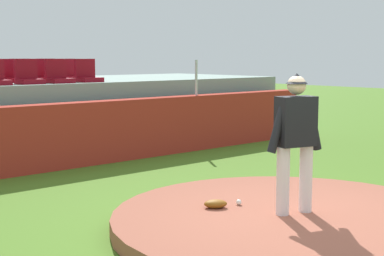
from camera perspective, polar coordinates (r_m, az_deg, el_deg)
The scene contains 16 objects.
ground_plane at distance 7.36m, azimuth 10.05°, elevation -9.87°, with size 60.00×60.00×0.00m, color #487320.
pitchers_mound at distance 7.34m, azimuth 10.06°, elevation -9.15°, with size 4.54×4.54×0.19m, color #9A5340.
pitcher at distance 7.16m, azimuth 10.25°, elevation -0.48°, with size 0.79×0.38×1.74m.
baseball at distance 7.64m, azimuth 4.67°, elevation -7.36°, with size 0.07×0.07×0.07m, color white.
fielding_glove at distance 7.47m, azimuth 2.35°, elevation -7.53°, with size 0.30×0.20×0.11m, color brown.
brick_barrier at distance 11.38m, azimuth -11.93°, elevation -0.68°, with size 13.35×0.40×1.25m, color #A52B1F.
fence_post_right at distance 13.20m, azimuth 0.42°, elevation 5.03°, with size 0.06×0.06×0.81m, color silver.
bleacher_platform at distance 13.64m, azimuth -17.30°, elevation 1.14°, with size 13.32×4.12×1.59m, color gray.
stadium_chair_1 at distance 12.05m, azimuth -15.96°, elevation 4.97°, with size 0.48×0.44×0.50m.
stadium_chair_2 at distance 12.34m, azimuth -13.14°, elevation 5.10°, with size 0.48×0.44×0.50m.
stadium_chair_3 at distance 12.71m, azimuth -10.35°, elevation 5.23°, with size 0.48×0.44×0.50m.
stadium_chair_5 at distance 12.85m, azimuth -17.55°, elevation 5.03°, with size 0.48×0.44×0.50m.
stadium_chair_6 at distance 13.18m, azimuth -14.90°, elevation 5.17°, with size 0.48×0.44×0.50m.
stadium_chair_7 at distance 13.48m, azimuth -12.18°, elevation 5.28°, with size 0.48×0.44×0.50m.
stadium_chair_10 at distance 13.99m, azimuth -16.49°, elevation 5.21°, with size 0.48×0.44×0.50m.
stadium_chair_11 at distance 14.27m, azimuth -14.13°, elevation 5.32°, with size 0.48×0.44×0.50m.
Camera 1 is at (-5.54, -4.36, 2.14)m, focal length 53.70 mm.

